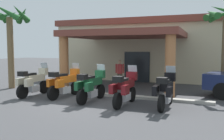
% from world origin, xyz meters
% --- Properties ---
extents(ground_plane, '(80.00, 80.00, 0.00)m').
position_xyz_m(ground_plane, '(0.00, 0.00, 0.00)').
color(ground_plane, '#424244').
extents(motel_building, '(13.50, 12.05, 4.50)m').
position_xyz_m(motel_building, '(-0.11, 10.18, 2.29)').
color(motel_building, beige).
rests_on(motel_building, ground_plane).
extents(motorcycle_cream, '(0.70, 2.21, 1.61)m').
position_xyz_m(motorcycle_cream, '(-3.09, 0.18, 0.70)').
color(motorcycle_cream, black).
rests_on(motorcycle_cream, ground_plane).
extents(motorcycle_orange, '(0.79, 2.21, 1.61)m').
position_xyz_m(motorcycle_orange, '(-1.47, 0.48, 0.70)').
color(motorcycle_orange, black).
rests_on(motorcycle_orange, ground_plane).
extents(motorcycle_green, '(0.72, 2.21, 1.61)m').
position_xyz_m(motorcycle_green, '(0.14, 0.18, 0.70)').
color(motorcycle_green, black).
rests_on(motorcycle_green, ground_plane).
extents(motorcycle_maroon, '(0.71, 2.21, 1.61)m').
position_xyz_m(motorcycle_maroon, '(1.76, 0.06, 0.70)').
color(motorcycle_maroon, black).
rests_on(motorcycle_maroon, ground_plane).
extents(motorcycle_black, '(0.71, 2.21, 1.61)m').
position_xyz_m(motorcycle_black, '(3.38, 0.33, 0.70)').
color(motorcycle_black, black).
rests_on(motorcycle_black, ground_plane).
extents(pedestrian, '(0.51, 0.32, 1.64)m').
position_xyz_m(pedestrian, '(-0.24, 4.54, 0.94)').
color(pedestrian, brown).
rests_on(pedestrian, ground_plane).
extents(palm_tree_roadside, '(2.29, 2.36, 4.89)m').
position_xyz_m(palm_tree_roadside, '(-5.99, 1.62, 3.68)').
color(palm_tree_roadside, brown).
rests_on(palm_tree_roadside, ground_plane).
extents(curb_strip, '(10.09, 0.36, 0.12)m').
position_xyz_m(curb_strip, '(0.14, 1.67, 0.06)').
color(curb_strip, '#ADA89E').
rests_on(curb_strip, ground_plane).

